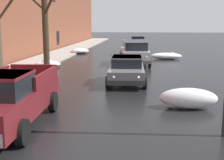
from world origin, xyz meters
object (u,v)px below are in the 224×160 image
Objects in this scene: suv_silver_parked_kerbside_mid at (135,51)px; sedan_white_parked_far_down_block at (132,48)px; pickup_truck_maroon_approaching_near_lane at (7,99)px; bare_tree_mid_block at (45,18)px; sedan_grey_parked_kerbside_close at (127,69)px; sedan_darkblue_queued_behind_truck at (138,42)px.

sedan_white_parked_far_down_block is at bearing 94.16° from suv_silver_parked_kerbside_mid.
pickup_truck_maroon_approaching_near_lane is 1.24× the size of sedan_white_parked_far_down_block.
suv_silver_parked_kerbside_mid reaches higher than sedan_white_parked_far_down_block.
bare_tree_mid_block is 12.30m from pickup_truck_maroon_approaching_near_lane.
pickup_truck_maroon_approaching_near_lane is 21.64m from sedan_white_parked_far_down_block.
bare_tree_mid_block is at bearing -119.45° from sedan_white_parked_far_down_block.
pickup_truck_maroon_approaching_near_lane is at bearing -114.48° from sedan_grey_parked_kerbside_close.
sedan_grey_parked_kerbside_close is 7.62m from suv_silver_parked_kerbside_mid.
bare_tree_mid_block is 1.64× the size of sedan_darkblue_queued_behind_truck.
pickup_truck_maroon_approaching_near_lane is 1.34× the size of sedan_grey_parked_kerbside_close.
sedan_darkblue_queued_behind_truck is at bearing 83.28° from pickup_truck_maroon_approaching_near_lane.
pickup_truck_maroon_approaching_near_lane is at bearing -98.01° from sedan_white_parked_far_down_block.
sedan_white_parked_far_down_block is at bearing 60.55° from bare_tree_mid_block.
suv_silver_parked_kerbside_mid is at bearing 88.34° from sedan_grey_parked_kerbside_close.
sedan_darkblue_queued_behind_truck is (-0.05, 14.50, -0.24)m from suv_silver_parked_kerbside_mid.
sedan_darkblue_queued_behind_truck is at bearing 90.18° from suv_silver_parked_kerbside_mid.
bare_tree_mid_block is 1.52× the size of sedan_white_parked_far_down_block.
pickup_truck_maroon_approaching_near_lane is 1.09× the size of suv_silver_parked_kerbside_mid.
bare_tree_mid_block is 11.42m from sedan_white_parked_far_down_block.
bare_tree_mid_block is at bearing -108.57° from sedan_darkblue_queued_behind_truck.
bare_tree_mid_block is at bearing 101.70° from pickup_truck_maroon_approaching_near_lane.
sedan_grey_parked_kerbside_close is 0.93× the size of sedan_white_parked_far_down_block.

